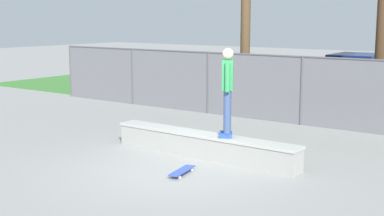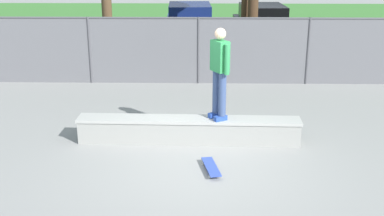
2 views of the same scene
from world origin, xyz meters
name	(u,v)px [view 1 (image 1 of 2)]	position (x,y,z in m)	size (l,w,h in m)	color
ground_plane	(178,170)	(0.00, 0.00, 0.00)	(80.00, 80.00, 0.00)	gray
concrete_ledge	(203,145)	(-0.16, 1.12, 0.26)	(4.50, 0.58, 0.52)	#999993
skateboarder	(228,88)	(0.44, 1.10, 1.52)	(0.41, 0.53, 1.82)	#2647A5
skateboard	(182,171)	(0.27, -0.22, 0.07)	(0.36, 0.82, 0.09)	#334CB2
chainlink_fence	(302,88)	(0.00, 5.59, 1.04)	(18.77, 0.07, 1.91)	#4C4C51
car_blue	(357,77)	(-0.39, 11.11, 0.84)	(2.16, 4.27, 1.66)	#233D9E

